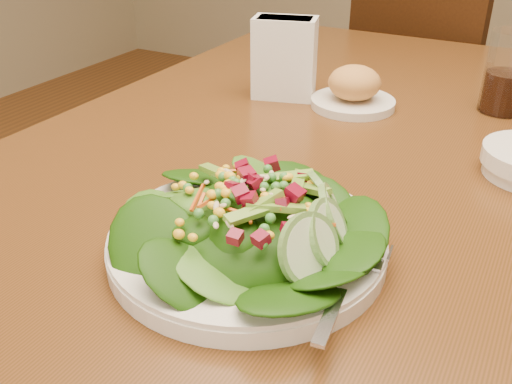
{
  "coord_description": "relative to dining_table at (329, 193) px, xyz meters",
  "views": [
    {
      "loc": [
        0.29,
        -0.78,
        1.11
      ],
      "look_at": [
        0.04,
        -0.32,
        0.81
      ],
      "focal_mm": 40.0,
      "sensor_mm": 36.0,
      "label": 1
    }
  ],
  "objects": [
    {
      "name": "drinking_glass",
      "position": [
        0.21,
        0.25,
        0.16
      ],
      "size": [
        0.08,
        0.08,
        0.14
      ],
      "color": "silver",
      "rests_on": "dining_table"
    },
    {
      "name": "bread_plate",
      "position": [
        -0.02,
        0.14,
        0.13
      ],
      "size": [
        0.15,
        0.15,
        0.07
      ],
      "color": "silver",
      "rests_on": "dining_table"
    },
    {
      "name": "dining_table",
      "position": [
        0.0,
        0.0,
        0.0
      ],
      "size": [
        0.9,
        1.4,
        0.75
      ],
      "color": "#572D15",
      "rests_on": "ground_plane"
    },
    {
      "name": "chair_far",
      "position": [
        -0.05,
        0.93,
        -0.16
      ],
      "size": [
        0.52,
        0.53,
        0.92
      ],
      "rotation": [
        0.0,
        0.0,
        2.86
      ],
      "color": "black",
      "rests_on": "ground_plane"
    },
    {
      "name": "salad_plate",
      "position": [
        0.05,
        -0.34,
        0.13
      ],
      "size": [
        0.3,
        0.3,
        0.09
      ],
      "rotation": [
        0.0,
        0.0,
        0.07
      ],
      "color": "silver",
      "rests_on": "dining_table"
    },
    {
      "name": "napkin_holder",
      "position": [
        -0.15,
        0.13,
        0.18
      ],
      "size": [
        0.12,
        0.09,
        0.14
      ],
      "rotation": [
        0.0,
        0.0,
        0.27
      ],
      "color": "white",
      "rests_on": "dining_table"
    }
  ]
}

